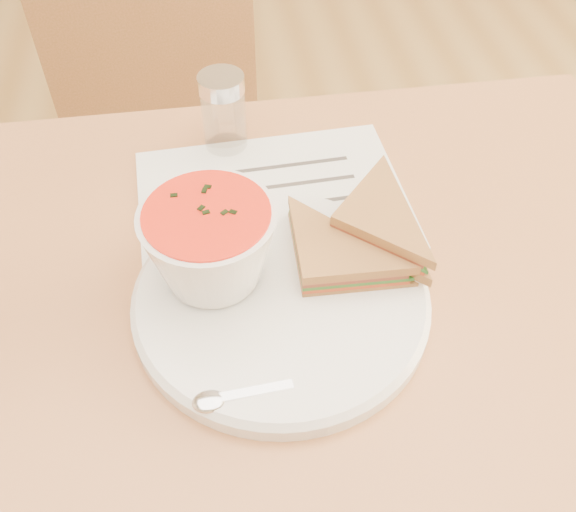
{
  "coord_description": "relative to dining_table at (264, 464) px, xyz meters",
  "views": [
    {
      "loc": [
        -0.02,
        -0.39,
        1.26
      ],
      "look_at": [
        0.04,
        0.02,
        0.8
      ],
      "focal_mm": 40.0,
      "sensor_mm": 36.0,
      "label": 1
    }
  ],
  "objects": [
    {
      "name": "chair_far",
      "position": [
        -0.08,
        0.56,
        0.08
      ],
      "size": [
        0.49,
        0.49,
        0.91
      ],
      "primitive_type": null,
      "rotation": [
        0.0,
        0.0,
        3.37
      ],
      "color": "brown",
      "rests_on": "floor"
    },
    {
      "name": "paper_menu",
      "position": [
        0.04,
        0.15,
        0.38
      ],
      "size": [
        0.32,
        0.24,
        0.0
      ],
      "primitive_type": null,
      "rotation": [
        0.0,
        0.0,
        0.05
      ],
      "color": "white",
      "rests_on": "dining_table"
    },
    {
      "name": "sandwich_half_b",
      "position": [
        0.08,
        0.05,
        0.42
      ],
      "size": [
        0.16,
        0.16,
        0.04
      ],
      "primitive_type": null,
      "rotation": [
        0.0,
        0.0,
        -0.73
      ],
      "color": "#A6693A",
      "rests_on": "plate"
    },
    {
      "name": "spoon",
      "position": [
        -0.01,
        -0.11,
        0.4
      ],
      "size": [
        0.15,
        0.04,
        0.01
      ],
      "primitive_type": null,
      "rotation": [
        0.0,
        0.0,
        0.09
      ],
      "color": "silver",
      "rests_on": "plate"
    },
    {
      "name": "sandwich_half_a",
      "position": [
        0.05,
        -0.02,
        0.41
      ],
      "size": [
        0.12,
        0.12,
        0.04
      ],
      "primitive_type": null,
      "rotation": [
        0.0,
        0.0,
        -0.03
      ],
      "color": "#A6693A",
      "rests_on": "plate"
    },
    {
      "name": "dining_table",
      "position": [
        0.0,
        0.0,
        0.0
      ],
      "size": [
        1.0,
        0.7,
        0.75
      ],
      "primitive_type": null,
      "color": "brown",
      "rests_on": "floor"
    },
    {
      "name": "soup_bowl",
      "position": [
        -0.04,
        0.03,
        0.44
      ],
      "size": [
        0.14,
        0.14,
        0.09
      ],
      "primitive_type": null,
      "rotation": [
        0.0,
        0.0,
        -0.09
      ],
      "color": "white",
      "rests_on": "plate"
    },
    {
      "name": "plate",
      "position": [
        0.03,
        -0.0,
        0.38
      ],
      "size": [
        0.38,
        0.38,
        0.02
      ],
      "primitive_type": null,
      "rotation": [
        0.0,
        0.0,
        0.34
      ],
      "color": "white",
      "rests_on": "dining_table"
    },
    {
      "name": "condiment_shaker",
      "position": [
        -0.01,
        0.26,
        0.42
      ],
      "size": [
        0.06,
        0.06,
        0.1
      ],
      "primitive_type": null,
      "rotation": [
        0.0,
        0.0,
        0.15
      ],
      "color": "silver",
      "rests_on": "dining_table"
    }
  ]
}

